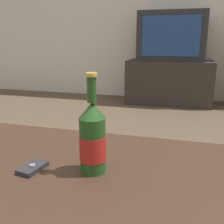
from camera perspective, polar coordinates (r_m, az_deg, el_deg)
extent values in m
cube|color=#332116|center=(0.81, -8.25, -14.10)|extent=(1.36, 0.69, 0.04)
cube|color=#28231E|center=(3.40, 12.30, 6.34)|extent=(1.04, 0.47, 0.54)
cube|color=black|center=(3.36, 12.85, 15.76)|extent=(0.79, 0.39, 0.58)
cube|color=navy|center=(3.16, 12.64, 15.82)|extent=(0.65, 0.01, 0.45)
cylinder|color=#1E4219|center=(0.76, -4.20, -7.20)|extent=(0.08, 0.08, 0.16)
cylinder|color=maroon|center=(0.77, -4.19, -7.77)|extent=(0.08, 0.08, 0.07)
cone|color=#1E4219|center=(0.73, -4.36, 0.40)|extent=(0.08, 0.08, 0.05)
cylinder|color=#1E4219|center=(0.72, -4.46, 4.90)|extent=(0.03, 0.03, 0.07)
cylinder|color=#B79333|center=(0.71, -4.53, 8.11)|extent=(0.03, 0.03, 0.01)
cube|color=#232328|center=(0.83, -16.89, -11.53)|extent=(0.07, 0.10, 0.01)
cylinder|color=slate|center=(0.83, -16.93, -11.00)|extent=(0.02, 0.02, 0.00)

